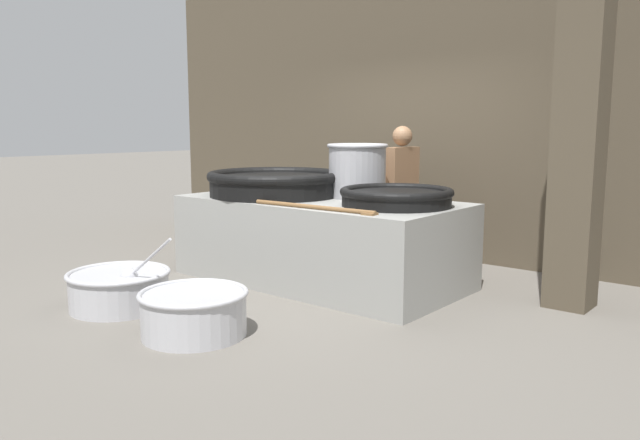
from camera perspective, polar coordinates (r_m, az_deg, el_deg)
name	(u,v)px	position (r m, az deg, el deg)	size (l,w,h in m)	color
ground_plane	(320,281)	(6.66, 0.00, -5.57)	(60.00, 60.00, 0.00)	#666059
back_wall	(420,109)	(8.10, 9.17, 10.01)	(8.87, 0.24, 3.69)	#4C4233
support_pillar	(581,101)	(5.96, 22.79, 10.01)	(0.38, 0.38, 3.69)	#4C4233
hearth_platform	(320,240)	(6.57, 0.00, -1.88)	(2.98, 1.47, 0.87)	gray
giant_wok_near	(275,182)	(6.86, -4.12, 3.46)	(1.49, 1.49, 0.27)	black
giant_wok_far	(396,196)	(5.99, 7.00, 2.17)	(1.09, 1.09, 0.18)	black
stock_pot	(357,170)	(6.68, 3.43, 4.63)	(0.65, 0.65, 0.57)	#9E9EA3
stirring_paddle	(318,208)	(5.70, -0.22, 1.15)	(1.38, 0.11, 0.04)	brown
cook	(401,192)	(7.23, 7.38, 2.59)	(0.39, 0.60, 1.63)	#8C6647
prep_bowl_vegetables	(119,287)	(5.93, -17.87, -5.88)	(1.19, 0.92, 0.72)	#B7B7BC
prep_bowl_meat	(194,311)	(5.02, -11.46, -8.14)	(0.86, 0.86, 0.36)	#B7B7BC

